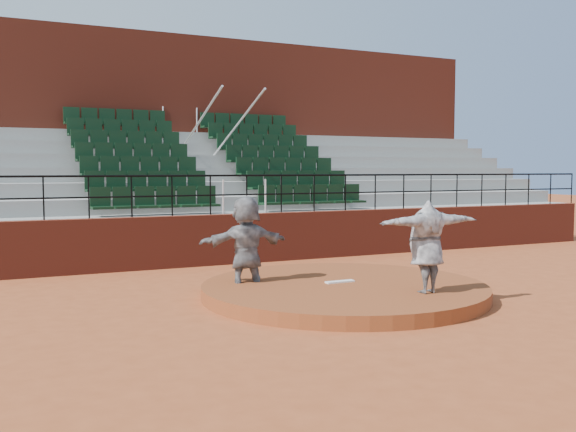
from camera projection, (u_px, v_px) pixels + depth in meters
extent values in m
plane|color=#A14A24|center=(344.00, 296.00, 12.43)|extent=(90.00, 90.00, 0.00)
cylinder|color=brown|center=(344.00, 290.00, 12.42)|extent=(5.50, 5.50, 0.25)
cube|color=white|center=(340.00, 282.00, 12.54)|extent=(0.60, 0.15, 0.03)
cube|color=maroon|center=(247.00, 238.00, 16.87)|extent=(24.00, 0.30, 1.30)
cylinder|color=black|center=(247.00, 175.00, 16.75)|extent=(24.00, 0.05, 0.05)
cylinder|color=black|center=(247.00, 195.00, 16.79)|extent=(24.00, 0.04, 0.04)
cylinder|color=black|center=(44.00, 198.00, 14.63)|extent=(0.04, 0.04, 1.00)
cylinder|color=black|center=(89.00, 197.00, 15.06)|extent=(0.04, 0.04, 1.00)
cylinder|color=black|center=(132.00, 197.00, 15.50)|extent=(0.04, 0.04, 1.00)
cylinder|color=black|center=(172.00, 196.00, 15.93)|extent=(0.04, 0.04, 1.00)
cylinder|color=black|center=(210.00, 195.00, 16.36)|extent=(0.04, 0.04, 1.00)
cylinder|color=black|center=(247.00, 195.00, 16.79)|extent=(0.04, 0.04, 1.00)
cylinder|color=black|center=(281.00, 194.00, 17.22)|extent=(0.04, 0.04, 1.00)
cylinder|color=black|center=(314.00, 193.00, 17.65)|extent=(0.04, 0.04, 1.00)
cylinder|color=black|center=(345.00, 193.00, 18.09)|extent=(0.04, 0.04, 1.00)
cylinder|color=black|center=(375.00, 192.00, 18.52)|extent=(0.04, 0.04, 1.00)
cylinder|color=black|center=(404.00, 192.00, 18.95)|extent=(0.04, 0.04, 1.00)
cylinder|color=black|center=(431.00, 191.00, 19.38)|extent=(0.04, 0.04, 1.00)
cylinder|color=black|center=(457.00, 191.00, 19.81)|extent=(0.04, 0.04, 1.00)
cylinder|color=black|center=(482.00, 190.00, 20.24)|extent=(0.04, 0.04, 1.00)
cylinder|color=black|center=(506.00, 190.00, 20.68)|extent=(0.04, 0.04, 1.00)
cylinder|color=black|center=(529.00, 189.00, 21.11)|extent=(0.04, 0.04, 1.00)
cylinder|color=black|center=(550.00, 189.00, 21.54)|extent=(0.04, 0.04, 1.00)
cylinder|color=black|center=(572.00, 189.00, 21.97)|extent=(0.04, 0.04, 1.00)
cube|color=gray|center=(239.00, 236.00, 17.39)|extent=(24.00, 0.85, 1.30)
cube|color=black|center=(156.00, 201.00, 16.36)|extent=(3.30, 0.48, 0.72)
cube|color=black|center=(312.00, 197.00, 18.30)|extent=(3.30, 0.48, 0.72)
cube|color=gray|center=(228.00, 226.00, 18.14)|extent=(24.00, 0.85, 1.70)
cube|color=black|center=(148.00, 184.00, 17.09)|extent=(3.30, 0.48, 0.72)
cube|color=black|center=(299.00, 183.00, 19.03)|extent=(3.30, 0.48, 0.72)
cube|color=gray|center=(218.00, 217.00, 18.89)|extent=(24.00, 0.85, 2.10)
cube|color=black|center=(141.00, 169.00, 17.83)|extent=(3.30, 0.48, 0.72)
cube|color=black|center=(287.00, 169.00, 19.77)|extent=(3.30, 0.48, 0.72)
cube|color=gray|center=(209.00, 209.00, 19.64)|extent=(24.00, 0.85, 2.50)
cube|color=black|center=(134.00, 155.00, 18.56)|extent=(3.30, 0.48, 0.72)
cube|color=black|center=(275.00, 157.00, 20.50)|extent=(3.30, 0.48, 0.72)
cube|color=gray|center=(200.00, 201.00, 20.39)|extent=(24.00, 0.85, 2.90)
cube|color=black|center=(128.00, 143.00, 19.30)|extent=(3.30, 0.48, 0.72)
cube|color=black|center=(265.00, 145.00, 21.24)|extent=(3.30, 0.48, 0.72)
cube|color=gray|center=(192.00, 194.00, 21.14)|extent=(24.00, 0.85, 3.30)
cube|color=black|center=(122.00, 131.00, 20.03)|extent=(3.30, 0.48, 0.72)
cube|color=black|center=(255.00, 134.00, 21.97)|extent=(3.30, 0.48, 0.72)
cube|color=gray|center=(185.00, 187.00, 21.89)|extent=(24.00, 0.85, 3.70)
cube|color=black|center=(116.00, 120.00, 20.77)|extent=(3.30, 0.48, 0.72)
cube|color=black|center=(245.00, 124.00, 22.71)|extent=(3.30, 0.48, 0.72)
cylinder|color=silver|center=(189.00, 138.00, 19.22)|extent=(0.06, 5.97, 2.46)
cylinder|color=silver|center=(227.00, 139.00, 19.74)|extent=(0.06, 5.97, 2.46)
cube|color=maroon|center=(169.00, 140.00, 23.50)|extent=(24.00, 3.00, 7.10)
imported|color=black|center=(427.00, 247.00, 11.45)|extent=(2.06, 0.62, 1.66)
imported|color=black|center=(246.00, 245.00, 12.56)|extent=(1.81, 0.58, 1.95)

